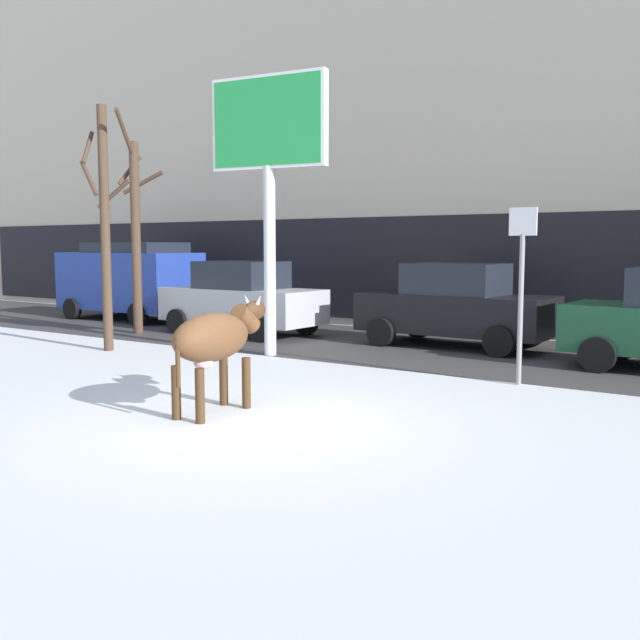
% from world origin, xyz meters
% --- Properties ---
extents(ground_plane, '(120.00, 120.00, 0.00)m').
position_xyz_m(ground_plane, '(0.00, 0.00, 0.00)').
color(ground_plane, white).
extents(road_strip, '(60.00, 5.60, 0.01)m').
position_xyz_m(road_strip, '(0.00, 7.26, 0.00)').
color(road_strip, '#423F3F').
rests_on(road_strip, ground).
extents(building_facade, '(44.00, 6.10, 13.00)m').
position_xyz_m(building_facade, '(0.00, 13.25, 6.48)').
color(building_facade, '#BCB29E').
rests_on(building_facade, ground).
extents(cow_brown, '(0.69, 1.91, 1.54)m').
position_xyz_m(cow_brown, '(-0.75, 0.21, 0.99)').
color(cow_brown, brown).
rests_on(cow_brown, ground).
extents(billboard, '(2.52, 0.55, 5.56)m').
position_xyz_m(billboard, '(-3.25, 4.58, 4.31)').
color(billboard, silver).
rests_on(billboard, ground).
extents(car_blue_van, '(4.65, 2.22, 2.32)m').
position_xyz_m(car_blue_van, '(-11.11, 7.79, 1.24)').
color(car_blue_van, '#233D9E').
rests_on(car_blue_van, ground).
extents(car_silver_sedan, '(4.25, 2.07, 1.84)m').
position_xyz_m(car_silver_sedan, '(-5.97, 6.92, 0.91)').
color(car_silver_sedan, '#B7BABF').
rests_on(car_silver_sedan, ground).
extents(car_black_sedan, '(4.25, 2.07, 1.84)m').
position_xyz_m(car_black_sedan, '(-0.62, 7.83, 0.91)').
color(car_black_sedan, black).
rests_on(car_black_sedan, ground).
extents(pedestrian_near_billboard, '(0.36, 0.24, 1.73)m').
position_xyz_m(pedestrian_near_billboard, '(-3.02, 10.63, 0.88)').
color(pedestrian_near_billboard, '#282833').
rests_on(pedestrian_near_billboard, ground).
extents(bare_tree_left_lot, '(1.21, 1.17, 5.12)m').
position_xyz_m(bare_tree_left_lot, '(-6.51, 3.19, 2.75)').
color(bare_tree_left_lot, '#4C3828').
rests_on(bare_tree_left_lot, ground).
extents(bare_tree_right_lot, '(1.04, 0.99, 4.80)m').
position_xyz_m(bare_tree_right_lot, '(-8.30, 5.61, 2.52)').
color(bare_tree_right_lot, '#4C3828').
rests_on(bare_tree_right_lot, ground).
extents(street_sign, '(0.44, 0.08, 2.82)m').
position_xyz_m(street_sign, '(1.97, 4.37, 1.67)').
color(street_sign, gray).
rests_on(street_sign, ground).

